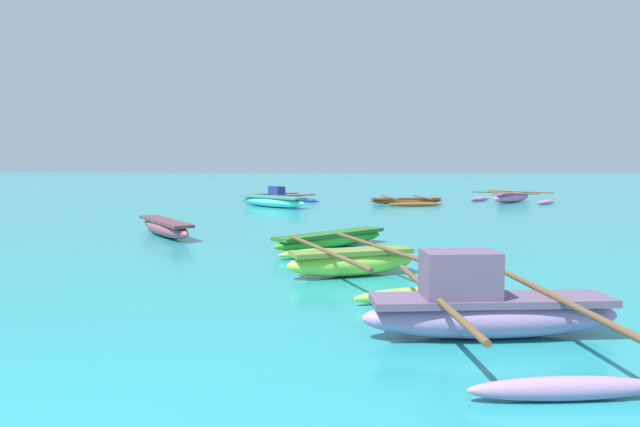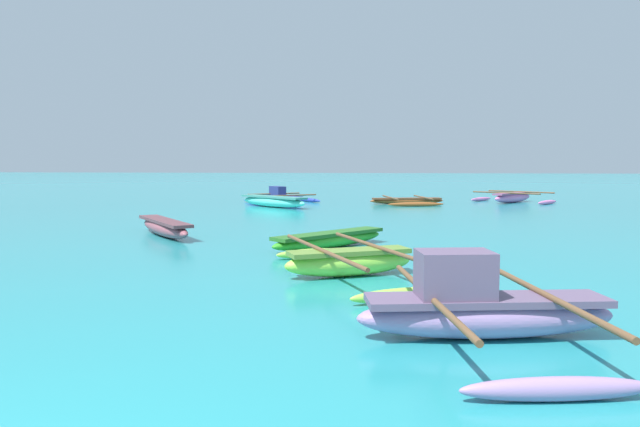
{
  "view_description": "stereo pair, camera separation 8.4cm",
  "coord_description": "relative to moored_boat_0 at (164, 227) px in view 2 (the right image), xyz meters",
  "views": [
    {
      "loc": [
        2.78,
        -1.72,
        1.93
      ],
      "look_at": [
        0.34,
        17.43,
        0.25
      ],
      "focal_mm": 32.0,
      "sensor_mm": 36.0,
      "label": 1
    },
    {
      "loc": [
        2.86,
        -1.71,
        1.93
      ],
      "look_at": [
        0.34,
        17.43,
        0.25
      ],
      "focal_mm": 32.0,
      "sensor_mm": 36.0,
      "label": 2
    }
  ],
  "objects": [
    {
      "name": "moored_boat_5",
      "position": [
        7.1,
        -8.15,
        0.08
      ],
      "size": [
        2.96,
        3.86,
        0.98
      ],
      "rotation": [
        0.0,
        0.0,
        0.18
      ],
      "color": "#A07BB0",
      "rests_on": "ground_plane"
    },
    {
      "name": "moored_boat_1",
      "position": [
        12.0,
        14.96,
        0.01
      ],
      "size": [
        4.15,
        3.83,
        0.55
      ],
      "rotation": [
        0.0,
        0.0,
        0.92
      ],
      "color": "pink",
      "rests_on": "ground_plane"
    },
    {
      "name": "moored_boat_7",
      "position": [
        0.72,
        10.46,
        0.03
      ],
      "size": [
        3.72,
        3.19,
        0.49
      ],
      "rotation": [
        0.0,
        0.0,
        -0.68
      ],
      "color": "#55E4D0",
      "rests_on": "ground_plane"
    },
    {
      "name": "moored_boat_6",
      "position": [
        6.71,
        13.27,
        -0.09
      ],
      "size": [
        3.65,
        3.96,
        0.35
      ],
      "rotation": [
        0.0,
        0.0,
        0.23
      ],
      "color": "brown",
      "rests_on": "ground_plane"
    },
    {
      "name": "moored_boat_2",
      "position": [
        0.48,
        13.5,
        0.01
      ],
      "size": [
        4.09,
        4.01,
        0.8
      ],
      "rotation": [
        0.0,
        0.0,
        -0.91
      ],
      "color": "#2E42B5",
      "rests_on": "ground_plane"
    },
    {
      "name": "moored_boat_0",
      "position": [
        0.0,
        0.0,
        0.0
      ],
      "size": [
        2.7,
        3.18,
        0.44
      ],
      "rotation": [
        0.0,
        0.0,
        -0.89
      ],
      "color": "#974E59",
      "rests_on": "ground_plane"
    },
    {
      "name": "moored_boat_4",
      "position": [
        4.66,
        -1.57,
        -0.04
      ],
      "size": [
        2.58,
        3.0,
        0.36
      ],
      "rotation": [
        0.0,
        0.0,
        0.89
      ],
      "color": "green",
      "rests_on": "ground_plane"
    },
    {
      "name": "moored_boat_3",
      "position": [
        5.37,
        -4.84,
        -0.0
      ],
      "size": [
        3.26,
        4.42,
        0.51
      ],
      "rotation": [
        0.0,
        0.0,
        0.46
      ],
      "color": "#A0E348",
      "rests_on": "ground_plane"
    }
  ]
}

